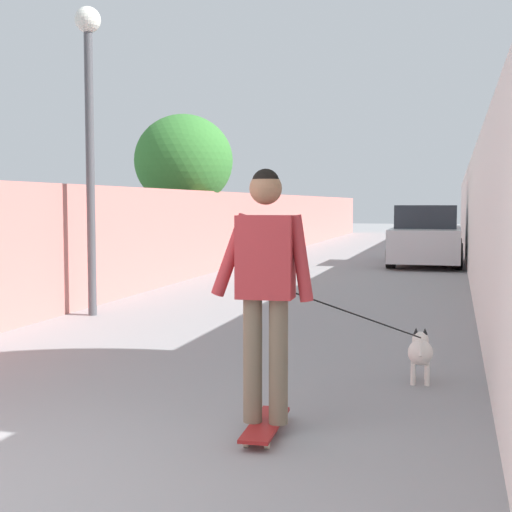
% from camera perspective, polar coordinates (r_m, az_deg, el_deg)
% --- Properties ---
extents(ground_plane, '(80.00, 80.00, 0.00)m').
position_cam_1_polar(ground_plane, '(17.06, 7.00, -1.14)').
color(ground_plane, gray).
extents(wall_left, '(48.00, 0.30, 1.87)m').
position_cam_1_polar(wall_left, '(15.80, -4.78, 1.84)').
color(wall_left, '#CC726B').
rests_on(wall_left, ground).
extents(fence_right, '(48.00, 0.30, 2.54)m').
position_cam_1_polar(fence_right, '(14.81, 17.32, 2.80)').
color(fence_right, white).
rests_on(fence_right, ground).
extents(tree_left_near, '(2.31, 2.31, 3.67)m').
position_cam_1_polar(tree_left_near, '(16.99, -5.79, 7.52)').
color(tree_left_near, brown).
rests_on(tree_left_near, ground).
extents(lamp_post, '(0.36, 0.36, 4.29)m').
position_cam_1_polar(lamp_post, '(10.41, -13.16, 11.59)').
color(lamp_post, '#4C4C51').
rests_on(lamp_post, ground).
extents(skateboard, '(0.81, 0.24, 0.08)m').
position_cam_1_polar(skateboard, '(5.04, 0.76, -13.31)').
color(skateboard, maroon).
rests_on(skateboard, ground).
extents(person_skateboarder, '(0.24, 0.71, 1.73)m').
position_cam_1_polar(person_skateboarder, '(4.83, 0.77, -1.51)').
color(person_skateboarder, '#726651').
rests_on(person_skateboarder, skateboard).
extents(dog, '(2.07, 1.08, 1.06)m').
position_cam_1_polar(dog, '(6.57, 12.92, -7.39)').
color(dog, white).
rests_on(dog, ground).
extents(car_near, '(4.16, 1.80, 1.54)m').
position_cam_1_polar(car_near, '(19.02, 13.44, 1.48)').
color(car_near, silver).
rests_on(car_near, ground).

